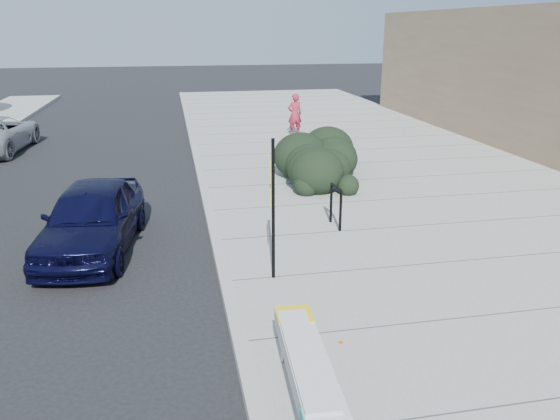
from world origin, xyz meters
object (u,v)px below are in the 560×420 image
at_px(bike_rack, 336,202).
at_px(bench, 307,363).
at_px(sedan_navy, 92,218).
at_px(pedestrian, 295,114).
at_px(sign_post, 272,201).

bearing_deg(bike_rack, bench, -113.93).
xyz_separation_m(sedan_navy, pedestrian, (6.74, 10.92, 0.29)).
relative_size(bench, sign_post, 0.92).
height_order(bench, sedan_navy, sedan_navy).
bearing_deg(sign_post, sedan_navy, 154.60).
relative_size(bench, bike_rack, 2.47).
bearing_deg(pedestrian, sign_post, 66.78).
bearing_deg(bench, sedan_navy, 121.17).
height_order(bike_rack, sign_post, sign_post).
bearing_deg(pedestrian, bench, 68.89).
distance_m(bench, sedan_navy, 6.61).
distance_m(bike_rack, sedan_navy, 5.21).
xyz_separation_m(bench, sedan_navy, (-3.10, 5.84, 0.00)).
relative_size(bench, sedan_navy, 0.56).
height_order(sign_post, pedestrian, sign_post).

